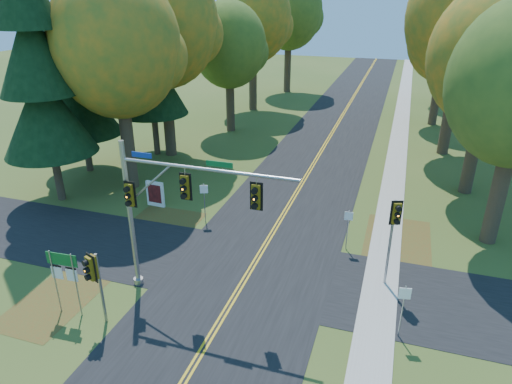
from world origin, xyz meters
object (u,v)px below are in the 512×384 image
(route_sign_cluster, at_px, (64,271))
(traffic_mast, at_px, (167,203))
(east_signal_pole, at_px, (394,223))
(info_kiosk, at_px, (155,194))

(route_sign_cluster, bearing_deg, traffic_mast, 34.27)
(east_signal_pole, height_order, info_kiosk, east_signal_pole)
(traffic_mast, distance_m, info_kiosk, 10.14)
(east_signal_pole, bearing_deg, traffic_mast, -179.35)
(route_sign_cluster, distance_m, info_kiosk, 10.71)
(traffic_mast, bearing_deg, east_signal_pole, 20.80)
(east_signal_pole, bearing_deg, route_sign_cluster, -174.19)
(traffic_mast, bearing_deg, route_sign_cluster, -142.57)
(east_signal_pole, distance_m, route_sign_cluster, 14.14)
(traffic_mast, xyz_separation_m, route_sign_cluster, (-3.52, -2.68, -2.39))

